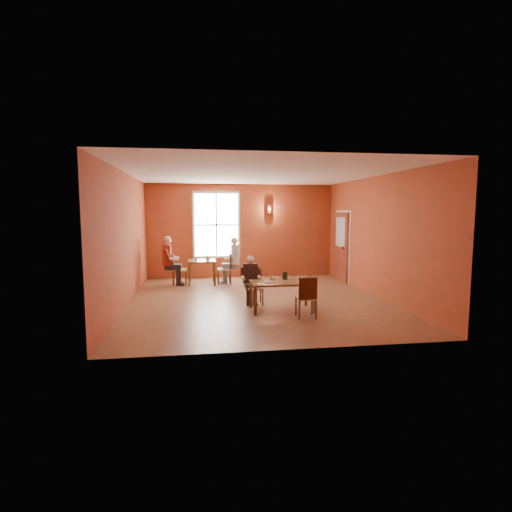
{
  "coord_description": "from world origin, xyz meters",
  "views": [
    {
      "loc": [
        -1.4,
        -9.33,
        2.12
      ],
      "look_at": [
        0.0,
        0.2,
        1.05
      ],
      "focal_mm": 28.0,
      "sensor_mm": 36.0,
      "label": 1
    }
  ],
  "objects": [
    {
      "name": "wall_left",
      "position": [
        -3.0,
        0.0,
        1.5
      ],
      "size": [
        0.04,
        7.0,
        3.0
      ],
      "primitive_type": "cube",
      "color": "brown",
      "rests_on": "ground"
    },
    {
      "name": "window",
      "position": [
        -0.8,
        3.45,
        1.7
      ],
      "size": [
        1.36,
        0.1,
        1.96
      ],
      "primitive_type": "cube",
      "color": "white",
      "rests_on": "wall_back"
    },
    {
      "name": "knife",
      "position": [
        0.35,
        -1.33,
        0.63
      ],
      "size": [
        0.18,
        0.08,
        0.0
      ],
      "primitive_type": "cube",
      "rotation": [
        0.0,
        0.0,
        0.37
      ],
      "color": "silver",
      "rests_on": "main_table"
    },
    {
      "name": "sunglasses",
      "position": [
        0.91,
        -1.36,
        0.63
      ],
      "size": [
        0.11,
        0.04,
        0.01
      ],
      "primitive_type": "cube",
      "rotation": [
        0.0,
        0.0,
        0.09
      ],
      "color": "black",
      "rests_on": "main_table"
    },
    {
      "name": "wall_front",
      "position": [
        0.0,
        -3.5,
        1.5
      ],
      "size": [
        6.0,
        0.04,
        3.0
      ],
      "primitive_type": "cube",
      "color": "brown",
      "rests_on": "ground"
    },
    {
      "name": "goblet_b",
      "position": [
        0.95,
        -1.2,
        0.71
      ],
      "size": [
        0.07,
        0.07,
        0.16
      ],
      "primitive_type": null,
      "rotation": [
        0.0,
        0.0,
        0.16
      ],
      "color": "white",
      "rests_on": "main_table"
    },
    {
      "name": "chair_diner_main",
      "position": [
        -0.12,
        -0.41,
        0.4
      ],
      "size": [
        0.35,
        0.35,
        0.8
      ],
      "primitive_type": null,
      "rotation": [
        0.0,
        0.0,
        3.14
      ],
      "color": "#422216",
      "rests_on": "ground"
    },
    {
      "name": "chair_empty",
      "position": [
        0.74,
        -1.68,
        0.42
      ],
      "size": [
        0.39,
        0.39,
        0.84
      ],
      "primitive_type": null,
      "rotation": [
        0.0,
        0.0,
        -0.04
      ],
      "color": "#45210F",
      "rests_on": "ground"
    },
    {
      "name": "plate_food",
      "position": [
        0.09,
        -1.08,
        0.64
      ],
      "size": [
        0.31,
        0.31,
        0.03
      ],
      "primitive_type": "cylinder",
      "rotation": [
        0.0,
        0.0,
        0.25
      ],
      "color": "silver",
      "rests_on": "main_table"
    },
    {
      "name": "menu_stand",
      "position": [
        0.5,
        -0.79,
        0.71
      ],
      "size": [
        0.12,
        0.08,
        0.18
      ],
      "primitive_type": "cube",
      "rotation": [
        0.0,
        0.0,
        -0.28
      ],
      "color": "#213928",
      "rests_on": "main_table"
    },
    {
      "name": "main_table",
      "position": [
        0.38,
        -1.06,
        0.31
      ],
      "size": [
        1.33,
        0.75,
        0.63
      ],
      "primitive_type": null,
      "color": "brown",
      "rests_on": "ground"
    },
    {
      "name": "goblet_c",
      "position": [
        0.71,
        -1.24,
        0.7
      ],
      "size": [
        0.08,
        0.08,
        0.16
      ],
      "primitive_type": null,
      "rotation": [
        0.0,
        0.0,
        0.34
      ],
      "color": "white",
      "rests_on": "main_table"
    },
    {
      "name": "wall_sconce",
      "position": [
        0.9,
        3.4,
        2.2
      ],
      "size": [
        0.16,
        0.16,
        0.28
      ],
      "primitive_type": "cylinder",
      "color": "brown",
      "rests_on": "wall_back"
    },
    {
      "name": "diner_maroon",
      "position": [
        -1.96,
        2.41,
        0.69
      ],
      "size": [
        0.55,
        0.55,
        1.38
      ],
      "primitive_type": null,
      "rotation": [
        0.0,
        0.0,
        -1.57
      ],
      "color": "maroon",
      "rests_on": "ground"
    },
    {
      "name": "goblet_a",
      "position": [
        0.8,
        -1.0,
        0.7
      ],
      "size": [
        0.07,
        0.07,
        0.16
      ],
      "primitive_type": null,
      "rotation": [
        0.0,
        0.0,
        0.07
      ],
      "color": "white",
      "rests_on": "main_table"
    },
    {
      "name": "wall_right",
      "position": [
        3.0,
        0.0,
        1.5
      ],
      "size": [
        0.04,
        7.0,
        3.0
      ],
      "primitive_type": "cube",
      "color": "brown",
      "rests_on": "ground"
    },
    {
      "name": "napkin",
      "position": [
        -0.11,
        -1.25,
        0.63
      ],
      "size": [
        0.15,
        0.15,
        0.0
      ],
      "primitive_type": "cube",
      "rotation": [
        0.0,
        0.0,
        0.05
      ],
      "color": "white",
      "rests_on": "main_table"
    },
    {
      "name": "diner_main",
      "position": [
        -0.12,
        -0.44,
        0.54
      ],
      "size": [
        0.43,
        0.43,
        1.07
      ],
      "primitive_type": null,
      "rotation": [
        0.0,
        0.0,
        3.14
      ],
      "color": "#361F18",
      "rests_on": "ground"
    },
    {
      "name": "chair_diner_maroon",
      "position": [
        -1.93,
        2.41,
        0.45
      ],
      "size": [
        0.4,
        0.4,
        0.9
      ],
      "primitive_type": null,
      "rotation": [
        0.0,
        0.0,
        -1.57
      ],
      "color": "#3A1B0D",
      "rests_on": "ground"
    },
    {
      "name": "cup_b",
      "position": [
        -1.46,
        2.49,
        0.75
      ],
      "size": [
        0.1,
        0.1,
        0.09
      ],
      "primitive_type": "imported",
      "rotation": [
        0.0,
        0.0,
        -0.05
      ],
      "color": "beige",
      "rests_on": "second_table"
    },
    {
      "name": "second_table",
      "position": [
        -1.28,
        2.41,
        0.35
      ],
      "size": [
        0.8,
        0.8,
        0.7
      ],
      "primitive_type": null,
      "color": "brown",
      "rests_on": "ground"
    },
    {
      "name": "wall_back",
      "position": [
        0.0,
        3.5,
        1.5
      ],
      "size": [
        6.0,
        0.04,
        3.0
      ],
      "primitive_type": "cube",
      "color": "brown",
      "rests_on": "ground"
    },
    {
      "name": "ceiling",
      "position": [
        0.0,
        0.0,
        3.0
      ],
      "size": [
        6.0,
        7.0,
        0.04
      ],
      "primitive_type": "cube",
      "color": "white",
      "rests_on": "wall_back"
    },
    {
      "name": "chair_diner_white",
      "position": [
        -0.63,
        2.41,
        0.44
      ],
      "size": [
        0.39,
        0.39,
        0.89
      ],
      "primitive_type": null,
      "rotation": [
        0.0,
        0.0,
        1.57
      ],
      "color": "brown",
      "rests_on": "ground"
    },
    {
      "name": "ground",
      "position": [
        0.0,
        0.0,
        0.0
      ],
      "size": [
        6.0,
        7.0,
        0.01
      ],
      "primitive_type": "cube",
      "color": "brown",
      "rests_on": "ground"
    },
    {
      "name": "sandwich",
      "position": [
        0.18,
        -0.98,
        0.67
      ],
      "size": [
        0.1,
        0.09,
        0.1
      ],
      "primitive_type": "cube",
      "rotation": [
        0.0,
        0.0,
        0.3
      ],
      "color": "#D7B35C",
      "rests_on": "main_table"
    },
    {
      "name": "diner_white",
      "position": [
        -0.6,
        2.41,
        0.66
      ],
      "size": [
        0.53,
        0.53,
        1.32
      ],
      "primitive_type": null,
      "rotation": [
        0.0,
        0.0,
        1.57
      ],
      "color": "white",
      "rests_on": "ground"
    },
    {
      "name": "cup_a",
      "position": [
        -1.11,
        2.31,
        0.75
      ],
      "size": [
        0.13,
        0.13,
        0.1
      ],
      "primitive_type": "imported",
      "rotation": [
        0.0,
        0.0,
        -0.04
      ],
      "color": "white",
      "rests_on": "second_table"
    },
    {
      "name": "door",
      "position": [
        2.94,
        2.3,
        1.05
      ],
      "size": [
        0.12,
        1.04,
        2.1
      ],
      "primitive_type": "cube",
      "color": "maroon",
      "rests_on": "ground"
    }
  ]
}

